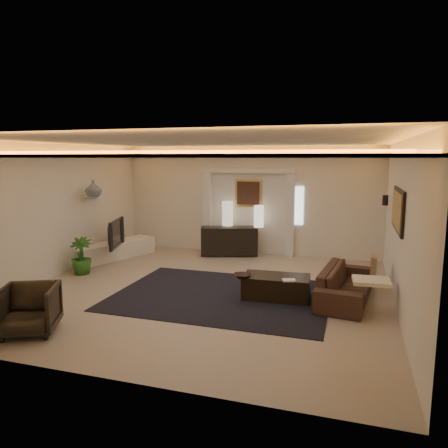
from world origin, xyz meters
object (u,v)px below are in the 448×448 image
(coffee_table, at_px, (276,288))
(armchair, at_px, (29,310))
(sofa, at_px, (346,284))
(console, at_px, (229,241))

(coffee_table, distance_m, armchair, 4.18)
(coffee_table, bearing_deg, sofa, 10.20)
(console, height_order, sofa, console)
(console, xyz_separation_m, coffee_table, (1.82, -3.05, -0.20))
(console, distance_m, coffee_table, 3.56)
(console, relative_size, armchair, 1.87)
(sofa, bearing_deg, armchair, 130.25)
(armchair, bearing_deg, console, 51.11)
(console, xyz_separation_m, armchair, (-1.42, -5.69, -0.04))
(console, bearing_deg, coffee_table, -76.46)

